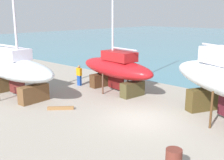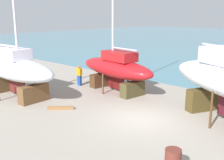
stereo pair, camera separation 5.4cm
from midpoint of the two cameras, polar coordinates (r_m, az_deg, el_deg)
The scene contains 6 objects.
ground_plane at distance 13.35m, azimuth -3.69°, elevation -12.05°, with size 45.57×45.57×0.00m, color gray.
sailboat_mid_port at distance 20.52m, azimuth -19.18°, elevation 2.18°, with size 8.10×2.91×13.64m.
sailboat_large_starboard at distance 20.77m, azimuth 0.94°, elevation 2.50°, with size 7.57×3.30×12.18m.
worker at distance 22.79m, azimuth -6.67°, elevation 1.01°, with size 0.44×0.24×1.68m.
timber_long_aft at distance 17.43m, azimuth -10.45°, elevation -5.69°, with size 1.61×0.22×0.18m, color olive.
timber_long_fore at distance 25.63m, azimuth -16.76°, elevation 0.04°, with size 2.17×0.22×0.10m, color brown.
Camera 2 is at (8.72, -11.77, 5.74)m, focal length 44.42 mm.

